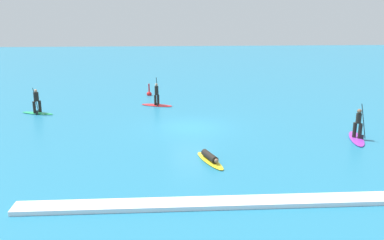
{
  "coord_description": "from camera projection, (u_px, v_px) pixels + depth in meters",
  "views": [
    {
      "loc": [
        -1.57,
        -25.3,
        7.31
      ],
      "look_at": [
        0.0,
        0.0,
        0.5
      ],
      "focal_mm": 38.75,
      "sensor_mm": 36.0,
      "label": 1
    }
  ],
  "objects": [
    {
      "name": "surfer_on_purple_board",
      "position": [
        357.0,
        133.0,
        23.89
      ],
      "size": [
        1.54,
        3.13,
        2.15
      ],
      "rotation": [
        0.0,
        0.0,
        4.44
      ],
      "color": "purple",
      "rests_on": "ground_plane"
    },
    {
      "name": "surfer_on_red_board",
      "position": [
        157.0,
        100.0,
        32.25
      ],
      "size": [
        2.64,
        1.6,
        2.31
      ],
      "rotation": [
        0.0,
        0.0,
        5.93
      ],
      "color": "red",
      "rests_on": "ground_plane"
    },
    {
      "name": "ground_plane",
      "position": [
        192.0,
        128.0,
        26.37
      ],
      "size": [
        120.0,
        120.0,
        0.0
      ],
      "primitive_type": "plane",
      "color": "teal",
      "rests_on": "ground"
    },
    {
      "name": "marker_buoy",
      "position": [
        149.0,
        93.0,
        36.16
      ],
      "size": [
        0.44,
        0.44,
        1.14
      ],
      "color": "red",
      "rests_on": "ground_plane"
    },
    {
      "name": "surfer_on_green_board",
      "position": [
        37.0,
        106.0,
        29.71
      ],
      "size": [
        2.55,
        1.38,
        2.0
      ],
      "rotation": [
        0.0,
        0.0,
        5.95
      ],
      "color": "#23B266",
      "rests_on": "ground_plane"
    },
    {
      "name": "surfer_on_yellow_board",
      "position": [
        210.0,
        159.0,
        20.46
      ],
      "size": [
        1.46,
        2.78,
        0.44
      ],
      "rotation": [
        0.0,
        0.0,
        5.05
      ],
      "color": "yellow",
      "rests_on": "ground_plane"
    },
    {
      "name": "wave_crest",
      "position": [
        209.0,
        203.0,
        15.91
      ],
      "size": [
        14.82,
        0.9,
        0.18
      ],
      "primitive_type": "cube",
      "color": "white",
      "rests_on": "ground_plane"
    }
  ]
}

